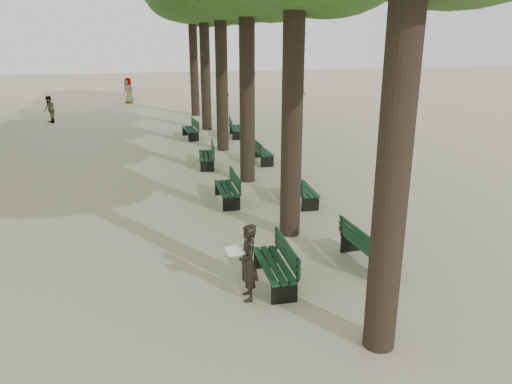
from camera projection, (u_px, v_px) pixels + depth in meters
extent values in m
plane|color=#B3AE88|center=(262.00, 297.00, 9.87)|extent=(120.00, 120.00, 0.00)
cylinder|color=#33261C|center=(397.00, 122.00, 7.21)|extent=(0.52, 0.52, 7.50)
cylinder|color=#33261C|center=(293.00, 87.00, 11.84)|extent=(0.52, 0.52, 7.50)
cylinder|color=#33261C|center=(247.00, 72.00, 16.46)|extent=(0.52, 0.52, 7.50)
cylinder|color=#33261C|center=(221.00, 63.00, 21.09)|extent=(0.52, 0.52, 7.50)
cylinder|color=#33261C|center=(205.00, 58.00, 25.72)|extent=(0.52, 0.52, 7.50)
cylinder|color=#33261C|center=(194.00, 54.00, 30.35)|extent=(0.52, 0.52, 7.50)
cube|color=black|center=(273.00, 274.00, 10.29)|extent=(0.55, 1.81, 0.45)
cube|color=black|center=(273.00, 265.00, 10.22)|extent=(0.57, 1.81, 0.04)
cube|color=black|center=(287.00, 251.00, 10.19)|extent=(0.07, 1.80, 0.40)
cube|color=black|center=(226.00, 195.00, 15.29)|extent=(0.55, 1.81, 0.45)
cube|color=black|center=(226.00, 188.00, 15.22)|extent=(0.57, 1.81, 0.04)
cube|color=black|center=(235.00, 179.00, 15.19)|extent=(0.07, 1.80, 0.40)
cube|color=black|center=(206.00, 161.00, 19.40)|extent=(0.71, 1.85, 0.45)
cube|color=black|center=(206.00, 155.00, 19.33)|extent=(0.73, 1.85, 0.04)
cube|color=black|center=(213.00, 148.00, 19.28)|extent=(0.23, 1.79, 0.40)
cube|color=black|center=(190.00, 134.00, 24.57)|extent=(0.67, 1.84, 0.45)
cube|color=black|center=(190.00, 129.00, 24.50)|extent=(0.69, 1.84, 0.04)
cube|color=black|center=(195.00, 124.00, 24.50)|extent=(0.19, 1.80, 0.40)
cube|color=black|center=(368.00, 256.00, 11.14)|extent=(0.63, 1.83, 0.45)
cube|color=black|center=(369.00, 247.00, 11.07)|extent=(0.65, 1.83, 0.04)
cube|color=black|center=(358.00, 237.00, 10.91)|extent=(0.15, 1.80, 0.40)
cube|color=black|center=(303.00, 195.00, 15.28)|extent=(0.60, 1.82, 0.45)
cube|color=black|center=(304.00, 188.00, 15.21)|extent=(0.62, 1.82, 0.04)
cube|color=black|center=(295.00, 180.00, 15.08)|extent=(0.12, 1.80, 0.40)
cube|color=black|center=(262.00, 157.00, 20.05)|extent=(0.57, 1.81, 0.45)
cube|color=black|center=(262.00, 151.00, 19.98)|extent=(0.59, 1.81, 0.04)
cube|color=black|center=(256.00, 145.00, 19.83)|extent=(0.09, 1.80, 0.40)
cube|color=black|center=(236.00, 132.00, 24.92)|extent=(0.70, 1.84, 0.45)
cube|color=black|center=(236.00, 128.00, 24.85)|extent=(0.72, 1.85, 0.04)
cube|color=black|center=(231.00, 123.00, 24.74)|extent=(0.23, 1.79, 0.40)
imported|color=black|center=(248.00, 262.00, 9.58)|extent=(0.33, 0.63, 1.55)
cube|color=white|center=(235.00, 251.00, 9.44)|extent=(0.37, 0.29, 0.12)
imported|color=#262628|center=(49.00, 110.00, 28.57)|extent=(0.59, 0.82, 1.55)
imported|color=#262628|center=(299.00, 94.00, 34.52)|extent=(0.83, 1.17, 1.90)
imported|color=#262628|center=(128.00, 90.00, 36.71)|extent=(0.90, 0.90, 1.84)
imported|color=#262628|center=(223.00, 92.00, 36.24)|extent=(1.00, 1.00, 1.67)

